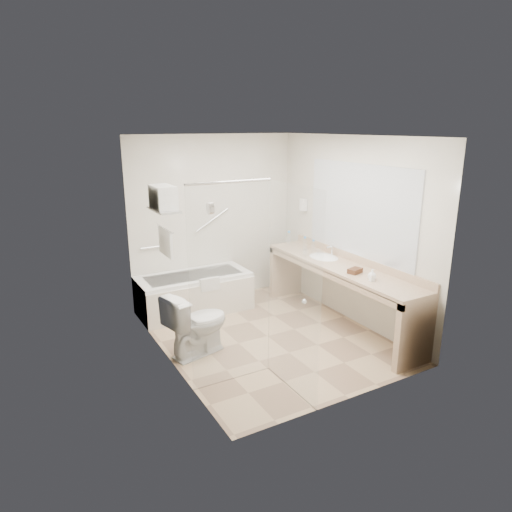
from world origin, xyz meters
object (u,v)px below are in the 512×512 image
amenity_basket (355,271)px  water_bottle_left (305,244)px  toilet (197,324)px  vanity_counter (340,280)px  bathtub (194,293)px

amenity_basket → water_bottle_left: bearing=85.7°
toilet → amenity_basket: amenity_basket is taller
vanity_counter → toilet: bearing=175.2°
bathtub → toilet: size_ratio=2.06×
toilet → vanity_counter: bearing=-108.9°
amenity_basket → water_bottle_left: size_ratio=0.90×
bathtub → toilet: 1.31m
bathtub → amenity_basket: 2.36m
vanity_counter → amenity_basket: 0.44m
bathtub → toilet: (-0.45, -1.22, 0.10)m
toilet → amenity_basket: bearing=-119.6°
bathtub → vanity_counter: size_ratio=0.59×
bathtub → water_bottle_left: size_ratio=8.01×
bathtub → water_bottle_left: (1.54, -0.54, 0.67)m
toilet → amenity_basket: 2.04m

